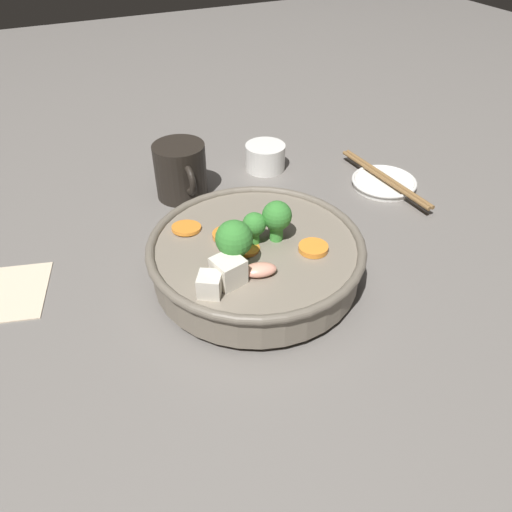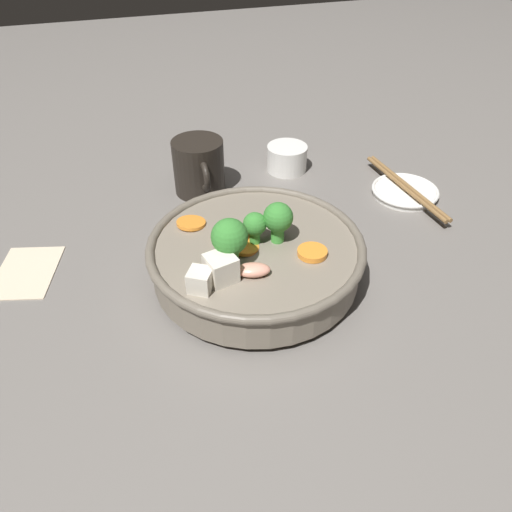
# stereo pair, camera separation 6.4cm
# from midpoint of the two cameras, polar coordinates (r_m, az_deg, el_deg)

# --- Properties ---
(ground_plane) EXTENTS (3.00, 3.00, 0.00)m
(ground_plane) POSITION_cam_midpoint_polar(r_m,az_deg,el_deg) (0.67, 2.76, -2.66)
(ground_plane) COLOR slate
(stirfry_bowl) EXTENTS (0.28, 0.28, 0.12)m
(stirfry_bowl) POSITION_cam_midpoint_polar(r_m,az_deg,el_deg) (0.64, 2.81, 0.01)
(stirfry_bowl) COLOR slate
(stirfry_bowl) RESTS_ON ground_plane
(side_saucer) EXTENTS (0.11, 0.11, 0.01)m
(side_saucer) POSITION_cam_midpoint_polar(r_m,az_deg,el_deg) (0.88, 18.70, 6.92)
(side_saucer) COLOR white
(side_saucer) RESTS_ON ground_plane
(tea_cup) EXTENTS (0.07, 0.07, 0.05)m
(tea_cup) POSITION_cam_midpoint_polar(r_m,az_deg,el_deg) (0.91, 5.62, 11.03)
(tea_cup) COLOR white
(tea_cup) RESTS_ON ground_plane
(dark_mug) EXTENTS (0.11, 0.08, 0.09)m
(dark_mug) POSITION_cam_midpoint_polar(r_m,az_deg,el_deg) (0.83, -4.31, 10.04)
(dark_mug) COLOR black
(dark_mug) RESTS_ON ground_plane
(napkin) EXTENTS (0.13, 0.10, 0.00)m
(napkin) POSITION_cam_midpoint_polar(r_m,az_deg,el_deg) (0.73, -22.55, -1.77)
(napkin) COLOR beige
(napkin) RESTS_ON ground_plane
(chopsticks_pair) EXTENTS (0.22, 0.03, 0.01)m
(chopsticks_pair) POSITION_cam_midpoint_polar(r_m,az_deg,el_deg) (0.87, 18.82, 7.45)
(chopsticks_pair) COLOR olive
(chopsticks_pair) RESTS_ON side_saucer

